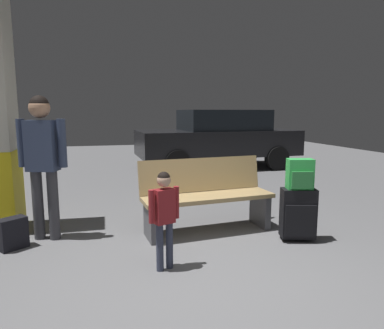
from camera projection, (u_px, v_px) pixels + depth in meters
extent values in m
cube|color=slate|center=(146.00, 191.00, 6.73)|extent=(18.00, 18.00, 0.10)
cube|color=tan|center=(208.00, 197.00, 4.20)|extent=(1.63, 0.59, 0.05)
cube|color=tan|center=(201.00, 175.00, 4.39)|extent=(1.60, 0.26, 0.42)
cube|color=#4C4C51|center=(151.00, 222.00, 3.99)|extent=(0.12, 0.41, 0.41)
cube|color=#4C4C51|center=(260.00, 210.00, 4.47)|extent=(0.12, 0.41, 0.41)
cube|color=black|center=(298.00, 213.00, 3.94)|extent=(0.42, 0.29, 0.56)
cube|color=black|center=(301.00, 221.00, 3.84)|extent=(0.33, 0.11, 0.36)
cube|color=#A5A5AA|center=(297.00, 188.00, 3.98)|extent=(0.14, 0.06, 0.02)
cylinder|color=black|center=(281.00, 236.00, 4.07)|extent=(0.03, 0.05, 0.04)
cylinder|color=black|center=(308.00, 236.00, 4.07)|extent=(0.03, 0.05, 0.04)
cube|color=green|center=(300.00, 174.00, 3.87)|extent=(0.31, 0.22, 0.34)
cube|color=#2B773A|center=(302.00, 180.00, 3.79)|extent=(0.23, 0.09, 0.19)
cylinder|color=black|center=(301.00, 160.00, 3.85)|extent=(0.06, 0.04, 0.02)
cylinder|color=#33384C|center=(169.00, 245.00, 3.25)|extent=(0.07, 0.07, 0.45)
cylinder|color=#33384C|center=(160.00, 247.00, 3.20)|extent=(0.07, 0.07, 0.45)
cube|color=maroon|center=(164.00, 206.00, 3.17)|extent=(0.21, 0.17, 0.32)
cylinder|color=maroon|center=(176.00, 202.00, 3.24)|extent=(0.05, 0.05, 0.30)
cylinder|color=maroon|center=(151.00, 207.00, 3.09)|extent=(0.05, 0.05, 0.30)
sphere|color=tan|center=(164.00, 180.00, 3.13)|extent=(0.13, 0.13, 0.13)
sphere|color=black|center=(164.00, 178.00, 3.13)|extent=(0.12, 0.12, 0.12)
cylinder|color=red|center=(153.00, 203.00, 3.20)|extent=(0.06, 0.06, 0.10)
cylinder|color=red|center=(153.00, 195.00, 3.19)|extent=(0.01, 0.01, 0.06)
cylinder|color=#38383D|center=(54.00, 205.00, 3.98)|extent=(0.12, 0.12, 0.80)
cylinder|color=#38383D|center=(38.00, 205.00, 3.99)|extent=(0.12, 0.12, 0.80)
cube|color=#2D3851|center=(42.00, 146.00, 3.88)|extent=(0.37, 0.29, 0.57)
cylinder|color=#2D3851|center=(62.00, 143.00, 3.86)|extent=(0.09, 0.09, 0.54)
cylinder|color=#2D3851|center=(22.00, 143.00, 3.89)|extent=(0.09, 0.09, 0.54)
sphere|color=#A87A5B|center=(39.00, 108.00, 3.82)|extent=(0.23, 0.23, 0.23)
sphere|color=black|center=(39.00, 105.00, 3.81)|extent=(0.21, 0.21, 0.21)
cube|color=black|center=(13.00, 233.00, 3.72)|extent=(0.32, 0.30, 0.34)
cube|color=#28282D|center=(9.00, 236.00, 3.79)|extent=(0.20, 0.16, 0.19)
cylinder|color=black|center=(12.00, 219.00, 3.70)|extent=(0.06, 0.06, 0.02)
cube|color=black|center=(217.00, 142.00, 9.05)|extent=(4.18, 1.91, 0.64)
cube|color=black|center=(223.00, 120.00, 9.01)|extent=(2.18, 1.65, 0.52)
cylinder|color=black|center=(177.00, 163.00, 7.97)|extent=(0.61, 0.23, 0.60)
cylinder|color=black|center=(162.00, 155.00, 9.48)|extent=(0.61, 0.23, 0.60)
cylinder|color=black|center=(277.00, 158.00, 8.74)|extent=(0.61, 0.23, 0.60)
cylinder|color=black|center=(248.00, 152.00, 10.25)|extent=(0.61, 0.23, 0.60)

